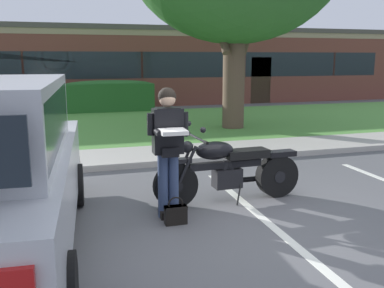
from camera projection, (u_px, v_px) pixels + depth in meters
ground_plane at (239, 228)px, 5.38m from camera, size 140.00×140.00×0.00m
curb_strip at (171, 162)px, 8.54m from camera, size 60.00×0.20×0.12m
concrete_walk at (161, 154)px, 9.34m from camera, size 60.00×1.50×0.08m
grass_lawn at (129, 125)px, 13.35m from camera, size 60.00×7.05×0.06m
stall_stripe_0 at (38, 245)px, 4.88m from camera, size 0.26×4.40×0.01m
stall_stripe_1 at (263, 218)px, 5.69m from camera, size 0.26×4.40×0.01m
motorcycle at (234, 169)px, 6.32m from camera, size 2.24×0.82×1.18m
rider_person at (168, 142)px, 5.57m from camera, size 0.54×0.59×1.70m
handbag at (176, 213)px, 5.49m from camera, size 0.28×0.13×0.36m
hedge_left at (9, 98)px, 15.60m from camera, size 2.47×0.90×1.24m
hedge_center_left at (109, 96)px, 16.63m from camera, size 3.37×0.90×1.24m
brick_building at (127, 65)px, 21.98m from camera, size 27.85×8.12×3.42m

